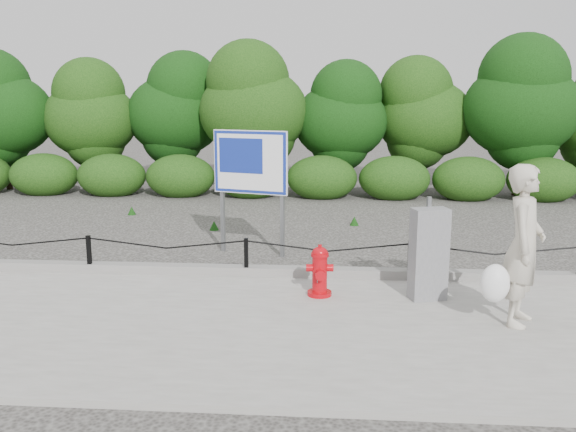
% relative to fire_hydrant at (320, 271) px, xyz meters
% --- Properties ---
extents(ground, '(90.00, 90.00, 0.00)m').
position_rel_fire_hydrant_xyz_m(ground, '(-1.16, 0.84, -0.43)').
color(ground, '#2D2B28').
rests_on(ground, ground).
extents(sidewalk, '(14.00, 4.00, 0.08)m').
position_rel_fire_hydrant_xyz_m(sidewalk, '(-1.16, -1.16, -0.39)').
color(sidewalk, gray).
rests_on(sidewalk, ground).
extents(curb, '(14.00, 0.22, 0.14)m').
position_rel_fire_hydrant_xyz_m(curb, '(-1.16, 0.89, -0.28)').
color(curb, slate).
rests_on(curb, sidewalk).
extents(chain_barrier, '(10.06, 0.06, 0.60)m').
position_rel_fire_hydrant_xyz_m(chain_barrier, '(-1.16, 0.84, 0.03)').
color(chain_barrier, black).
rests_on(chain_barrier, sidewalk).
extents(treeline, '(20.20, 3.48, 4.37)m').
position_rel_fire_hydrant_xyz_m(treeline, '(-0.92, 9.76, 1.98)').
color(treeline, black).
rests_on(treeline, ground).
extents(fire_hydrant, '(0.39, 0.40, 0.73)m').
position_rel_fire_hydrant_xyz_m(fire_hydrant, '(0.00, 0.00, 0.00)').
color(fire_hydrant, '#B7060F').
rests_on(fire_hydrant, sidewalk).
extents(pedestrian, '(0.89, 0.85, 1.97)m').
position_rel_fire_hydrant_xyz_m(pedestrian, '(2.46, -0.86, 0.61)').
color(pedestrian, beige).
rests_on(pedestrian, sidewalk).
extents(utility_cabinet, '(0.54, 0.41, 1.40)m').
position_rel_fire_hydrant_xyz_m(utility_cabinet, '(1.48, -0.02, 0.29)').
color(utility_cabinet, gray).
rests_on(utility_cabinet, sidewalk).
extents(advertising_sign, '(1.35, 0.47, 2.24)m').
position_rel_fire_hydrant_xyz_m(advertising_sign, '(-1.30, 2.43, 1.15)').
color(advertising_sign, slate).
rests_on(advertising_sign, ground).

